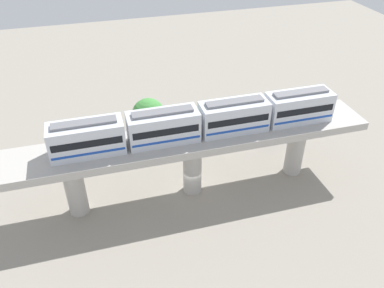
% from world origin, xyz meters
% --- Properties ---
extents(ground_plane, '(120.00, 120.00, 0.00)m').
position_xyz_m(ground_plane, '(0.00, 0.00, 0.00)').
color(ground_plane, gray).
extents(viaduct, '(5.20, 35.80, 6.87)m').
position_xyz_m(viaduct, '(0.00, 0.00, 5.42)').
color(viaduct, '#B7B2AA').
rests_on(viaduct, ground).
extents(train, '(2.64, 27.45, 3.24)m').
position_xyz_m(train, '(0.00, -0.67, 8.40)').
color(train, silver).
rests_on(train, viaduct).
extents(parked_car_red, '(2.35, 4.40, 1.76)m').
position_xyz_m(parked_car_red, '(11.83, -6.41, 0.74)').
color(parked_car_red, red).
rests_on(parked_car_red, ground).
extents(parked_car_blue, '(1.86, 4.22, 1.76)m').
position_xyz_m(parked_car_blue, '(6.80, -11.96, 0.74)').
color(parked_car_blue, '#284CB7').
rests_on(parked_car_blue, ground).
extents(tree_near_viaduct, '(3.97, 3.97, 5.76)m').
position_xyz_m(tree_near_viaduct, '(10.38, 2.53, 3.77)').
color(tree_near_viaduct, brown).
rests_on(tree_near_viaduct, ground).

